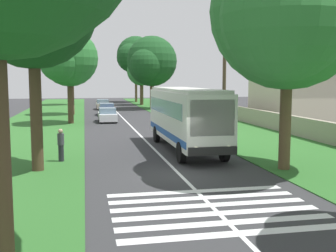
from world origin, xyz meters
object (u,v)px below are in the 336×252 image
(roadside_tree_right_0, at_px, (141,72))
(utility_pole, at_px, (224,81))
(roadside_tree_left_4, at_px, (28,6))
(roadside_tree_right_4, at_px, (150,63))
(trailing_car_0, at_px, (107,115))
(roadside_tree_left_2, at_px, (71,58))
(trailing_car_1, at_px, (107,110))
(roadside_tree_left_3, at_px, (67,60))
(coach_bus, at_px, (185,115))
(roadside_building, at_px, (307,94))
(trailing_car_2, at_px, (103,105))
(pedestrian, at_px, (61,145))
(roadside_tree_left_0, at_px, (70,58))
(roadside_tree_right_3, at_px, (134,56))
(roadside_tree_right_2, at_px, (284,15))

(roadside_tree_right_0, distance_m, utility_pole, 42.78)
(roadside_tree_left_4, distance_m, roadside_tree_right_4, 41.79)
(trailing_car_0, height_order, roadside_tree_left_2, roadside_tree_left_2)
(roadside_tree_left_2, bearing_deg, trailing_car_0, -158.22)
(trailing_car_1, distance_m, roadside_tree_left_3, 11.57)
(roadside_tree_left_2, distance_m, roadside_tree_right_4, 13.67)
(roadside_tree_left_4, bearing_deg, coach_bus, -61.67)
(roadside_tree_left_3, xyz_separation_m, roadside_building, (-1.82, -23.96, -3.38))
(coach_bus, relative_size, roadside_tree_left_2, 1.17)
(roadside_tree_left_2, bearing_deg, roadside_tree_left_4, 178.44)
(roadside_tree_left_3, bearing_deg, trailing_car_1, -23.61)
(trailing_car_2, height_order, roadside_tree_left_3, roadside_tree_left_3)
(trailing_car_1, relative_size, trailing_car_2, 1.00)
(trailing_car_1, relative_size, pedestrian, 2.54)
(roadside_tree_left_4, xyz_separation_m, roadside_tree_right_0, (49.62, -11.65, -1.99))
(roadside_tree_left_0, bearing_deg, roadside_tree_right_4, -135.18)
(trailing_car_1, bearing_deg, utility_pole, -164.46)
(roadside_tree_left_2, relative_size, roadside_tree_right_3, 0.78)
(trailing_car_2, bearing_deg, utility_pole, -168.85)
(roadside_tree_left_3, bearing_deg, utility_pole, -143.48)
(trailing_car_1, distance_m, roadside_tree_right_2, 33.91)
(roadside_tree_left_0, distance_m, roadside_tree_left_2, 19.88)
(trailing_car_0, height_order, trailing_car_1, same)
(roadside_tree_left_4, xyz_separation_m, roadside_tree_right_3, (58.31, -11.65, 1.03))
(roadside_tree_left_4, relative_size, roadside_tree_right_0, 1.32)
(coach_bus, xyz_separation_m, roadside_tree_left_4, (-4.48, 8.31, 5.35))
(roadside_tree_left_3, bearing_deg, trailing_car_2, -11.90)
(trailing_car_2, relative_size, roadside_tree_right_0, 0.53)
(roadside_tree_left_2, height_order, roadside_tree_right_4, roadside_tree_right_4)
(trailing_car_2, xyz_separation_m, roadside_tree_left_0, (11.19, 4.69, 7.10))
(roadside_tree_left_0, distance_m, roadside_tree_left_4, 51.72)
(roadside_tree_left_3, relative_size, utility_pole, 1.13)
(roadside_tree_right_3, relative_size, utility_pole, 1.54)
(trailing_car_1, xyz_separation_m, roadside_building, (-11.16, -19.88, 2.09))
(trailing_car_1, xyz_separation_m, roadside_tree_right_3, (27.68, -6.70, 7.87))
(trailing_car_1, relative_size, roadside_building, 0.43)
(pedestrian, bearing_deg, trailing_car_2, -5.64)
(roadside_tree_left_3, height_order, utility_pole, roadside_tree_left_3)
(utility_pole, relative_size, roadside_building, 0.79)
(trailing_car_1, height_order, roadside_tree_right_3, roadside_tree_right_3)
(roadside_tree_left_0, xyz_separation_m, utility_pole, (-44.86, -11.33, -3.60))
(trailing_car_1, distance_m, roadside_tree_right_3, 29.54)
(roadside_tree_left_3, relative_size, roadside_tree_right_3, 0.73)
(roadside_tree_left_2, height_order, roadside_tree_right_0, roadside_tree_left_2)
(trailing_car_2, bearing_deg, roadside_tree_left_3, 168.10)
(roadside_tree_left_3, xyz_separation_m, roadside_tree_right_0, (28.32, -10.78, -0.63))
(roadside_tree_right_2, height_order, roadside_tree_right_3, roadside_tree_right_3)
(roadside_tree_left_2, bearing_deg, roadside_building, -117.35)
(coach_bus, distance_m, roadside_tree_right_2, 8.75)
(trailing_car_2, height_order, roadside_tree_left_0, roadside_tree_left_0)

